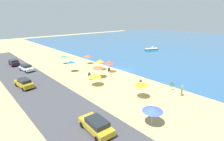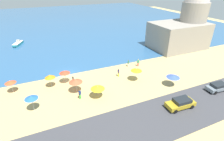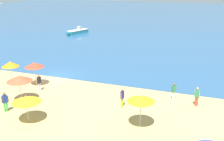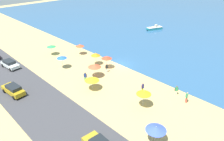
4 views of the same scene
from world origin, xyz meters
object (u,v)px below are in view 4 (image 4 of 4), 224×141
Objects in this scene: beach_umbrella_1 at (96,54)px; bather_3 at (85,76)px; beach_umbrella_7 at (62,57)px; beach_umbrella_2 at (144,93)px; bather_2 at (143,87)px; beach_umbrella_5 at (92,79)px; beach_umbrella_8 at (95,66)px; bather_4 at (187,97)px; parked_car_4 at (10,64)px; beach_umbrella_0 at (107,57)px; beach_umbrella_3 at (51,46)px; parked_car_2 at (13,90)px; beach_umbrella_4 at (156,128)px; skiff_nearshore at (154,28)px; bather_0 at (176,90)px; beach_umbrella_6 at (80,45)px; bather_1 at (107,68)px.

beach_umbrella_1 reaches higher than bather_3.
beach_umbrella_2 is at bearing 4.30° from beach_umbrella_7.
beach_umbrella_5 is at bearing -140.84° from bather_2.
beach_umbrella_8 is 1.47× the size of bather_4.
beach_umbrella_7 is 0.59× the size of parked_car_4.
beach_umbrella_0 is 18.64m from parked_car_4.
beach_umbrella_3 is at bearing 90.21° from parked_car_4.
parked_car_4 is at bearing -134.71° from beach_umbrella_0.
beach_umbrella_7 is at bearing 103.75° from parked_car_2.
beach_umbrella_2 reaches higher than beach_umbrella_4.
beach_umbrella_2 reaches higher than beach_umbrella_3.
beach_umbrella_2 reaches higher than beach_umbrella_7.
bather_2 is at bearing -56.93° from skiff_nearshore.
bather_0 is (27.28, 5.51, -1.17)m from beach_umbrella_3.
parked_car_2 is at bearing -82.61° from skiff_nearshore.
beach_umbrella_6 is at bearing 160.64° from beach_umbrella_4.
beach_umbrella_4 reaches higher than bather_4.
beach_umbrella_2 is 1.02× the size of beach_umbrella_7.
beach_umbrella_3 is 31.18m from beach_umbrella_4.
beach_umbrella_5 is 1.31× the size of bather_3.
beach_umbrella_1 reaches higher than beach_umbrella_6.
bather_4 reaches higher than bather_1.
bather_0 is at bearing 28.15° from parked_car_4.
bather_3 is 16.53m from bather_4.
beach_umbrella_7 reaches higher than bather_0.
beach_umbrella_4 is 0.91× the size of beach_umbrella_7.
beach_umbrella_3 is 23.43m from bather_2.
beach_umbrella_8 is (10.14, -4.36, 0.13)m from beach_umbrella_6.
skiff_nearshore is at bearing 133.14° from bather_4.
bather_3 is (-11.36, -1.40, -1.37)m from beach_umbrella_2.
beach_umbrella_3 is 0.90× the size of beach_umbrella_8.
beach_umbrella_8 is 0.58× the size of parked_car_2.
beach_umbrella_8 reaches higher than bather_0.
beach_umbrella_7 is at bearing -84.63° from skiff_nearshore.
beach_umbrella_0 is at bearing 159.58° from beach_umbrella_2.
beach_umbrella_8 is 17.04m from parked_car_4.
beach_umbrella_8 reaches higher than bather_3.
beach_umbrella_1 is at bearing -8.12° from beach_umbrella_6.
bather_3 is (-16.51, 2.86, -0.99)m from beach_umbrella_4.
beach_umbrella_5 is 1.34× the size of bather_1.
beach_umbrella_3 is at bearing 170.95° from beach_umbrella_5.
beach_umbrella_6 reaches higher than skiff_nearshore.
beach_umbrella_2 is at bearing -50.18° from bather_2.
beach_umbrella_0 is 1.08× the size of beach_umbrella_6.
beach_umbrella_2 reaches higher than skiff_nearshore.
beach_umbrella_4 reaches higher than skiff_nearshore.
parked_car_4 is (0.03, -9.07, -1.25)m from beach_umbrella_3.
beach_umbrella_3 is 32.12m from skiff_nearshore.
parked_car_4 is (-7.21, -7.15, -1.50)m from beach_umbrella_7.
parked_car_4 is at bearing -129.17° from beach_umbrella_1.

